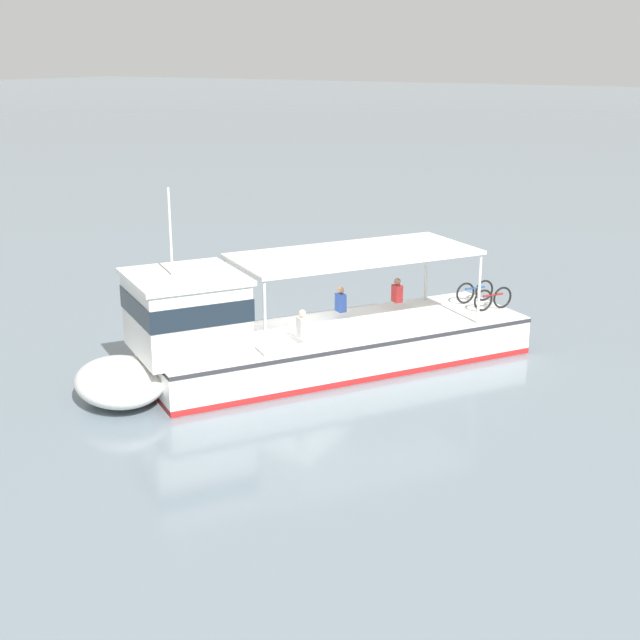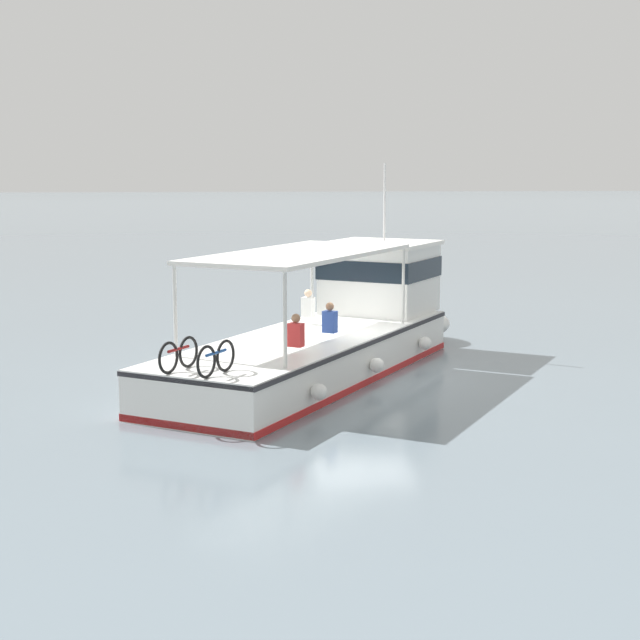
{
  "view_description": "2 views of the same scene",
  "coord_description": "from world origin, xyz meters",
  "views": [
    {
      "loc": [
        20.12,
        13.01,
        8.52
      ],
      "look_at": [
        0.36,
        1.09,
        1.4
      ],
      "focal_mm": 49.42,
      "sensor_mm": 36.0,
      "label": 1
    },
    {
      "loc": [
        -23.24,
        3.56,
        5.15
      ],
      "look_at": [
        0.36,
        1.09,
        1.4
      ],
      "focal_mm": 53.66,
      "sensor_mm": 36.0,
      "label": 2
    }
  ],
  "objects": [
    {
      "name": "ground_plane",
      "position": [
        0.0,
        0.0,
        0.0
      ],
      "size": [
        400.0,
        400.0,
        0.0
      ],
      "primitive_type": "plane",
      "color": "slate"
    },
    {
      "name": "ferry_main",
      "position": [
        1.21,
        0.54,
        1.02
      ],
      "size": [
        12.37,
        9.46,
        5.32
      ],
      "color": "white",
      "rests_on": "ground"
    }
  ]
}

